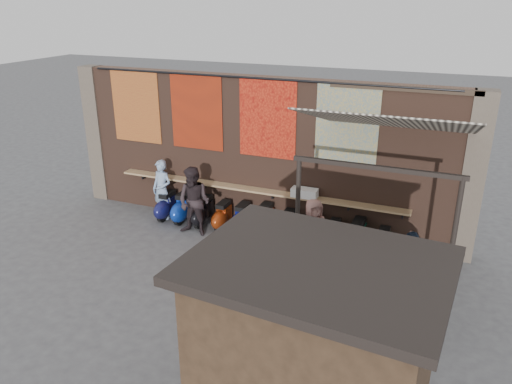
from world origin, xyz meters
TOP-DOWN VIEW (x-y plane):
  - ground at (0.00, 0.00)m, footprint 70.00×70.00m
  - brick_wall at (0.00, 2.70)m, footprint 10.00×0.40m
  - pier_left at (-5.20, 2.70)m, footprint 0.50×0.50m
  - pier_right at (5.20, 2.70)m, footprint 0.50×0.50m
  - eating_counter at (0.00, 2.33)m, footprint 8.00×0.32m
  - shelf_box at (1.38, 2.30)m, footprint 0.66×0.30m
  - tapestry_redgold at (-3.60, 2.48)m, footprint 1.50×0.02m
  - tapestry_sun at (-1.70, 2.48)m, footprint 1.50×0.02m
  - tapestry_orange at (0.30, 2.48)m, footprint 1.50×0.02m
  - tapestry_multi at (2.30, 2.48)m, footprint 1.50×0.02m
  - hang_rail at (0.00, 2.47)m, footprint 9.50×0.06m
  - scooter_stool_0 at (-2.52, 1.99)m, footprint 0.36×0.80m
  - scooter_stool_1 at (-1.97, 2.00)m, footprint 0.39×0.86m
  - scooter_stool_2 at (-1.37, 2.00)m, footprint 0.37×0.82m
  - scooter_stool_3 at (-0.79, 2.01)m, footprint 0.34×0.75m
  - scooter_stool_4 at (-0.22, 1.99)m, footprint 0.36×0.80m
  - scooter_stool_5 at (0.40, 2.02)m, footprint 0.38×0.85m
  - scooter_stool_6 at (1.05, 2.01)m, footprint 0.36×0.80m
  - scooter_stool_7 at (1.68, 2.04)m, footprint 0.38×0.85m
  - scooter_stool_8 at (2.24, 2.02)m, footprint 0.33×0.73m
  - scooter_stool_9 at (2.83, 2.04)m, footprint 0.38×0.85m
  - scooter_stool_10 at (3.45, 1.96)m, footprint 0.34×0.75m
  - diner_left at (-2.62, 1.99)m, footprint 0.68×0.51m
  - diner_right at (-1.29, 1.40)m, footprint 0.91×0.72m
  - shopper_navy at (4.22, 0.18)m, footprint 1.00×0.89m
  - shopper_grey at (3.91, -0.86)m, footprint 1.25×1.07m
  - shopper_tan at (1.94, 1.19)m, footprint 0.90×0.87m
  - market_stall at (3.41, -4.00)m, footprint 2.81×2.21m
  - stall_roof at (3.41, -4.00)m, footprint 3.16×2.53m
  - stall_sign at (3.49, -2.98)m, footprint 1.20×0.14m
  - stall_shelf at (3.49, -2.98)m, footprint 2.20×0.29m
  - awning_canvas at (3.50, 0.90)m, footprint 3.20×3.28m
  - awning_ledger at (3.50, 2.49)m, footprint 3.30×0.08m
  - awning_header at (3.50, -0.60)m, footprint 3.00×0.08m
  - awning_post_left at (2.10, -0.60)m, footprint 0.09×0.09m
  - awning_post_right at (4.90, -0.60)m, footprint 0.09×0.09m

SIDE VIEW (x-z plane):
  - ground at x=0.00m, z-range 0.00..0.00m
  - scooter_stool_8 at x=2.24m, z-range 0.00..0.69m
  - scooter_stool_10 at x=3.45m, z-range 0.00..0.71m
  - scooter_stool_3 at x=-0.79m, z-range 0.00..0.72m
  - scooter_stool_6 at x=1.05m, z-range 0.00..0.76m
  - scooter_stool_0 at x=-2.52m, z-range 0.00..0.76m
  - scooter_stool_4 at x=-0.22m, z-range 0.00..0.76m
  - scooter_stool_2 at x=-1.37m, z-range 0.00..0.78m
  - scooter_stool_7 at x=1.68m, z-range 0.00..0.80m
  - scooter_stool_9 at x=2.83m, z-range 0.00..0.81m
  - scooter_stool_5 at x=0.40m, z-range 0.00..0.81m
  - scooter_stool_1 at x=-1.97m, z-range 0.00..0.82m
  - shopper_tan at x=1.94m, z-range 0.00..1.56m
  - shopper_navy at x=4.22m, z-range 0.00..1.62m
  - shopper_grey at x=3.91m, z-range 0.00..1.67m
  - diner_left at x=-2.62m, z-range 0.00..1.69m
  - diner_right at x=-1.29m, z-range 0.00..1.84m
  - stall_shelf at x=3.49m, z-range 1.02..1.08m
  - eating_counter at x=0.00m, z-range 1.08..1.12m
  - shelf_box at x=1.38m, z-range 1.12..1.35m
  - market_stall at x=3.41m, z-range 0.00..2.88m
  - awning_post_left at x=2.10m, z-range 0.00..3.10m
  - awning_post_right at x=4.90m, z-range 0.00..3.10m
  - brick_wall at x=0.00m, z-range 0.00..4.00m
  - pier_left at x=-5.20m, z-range 0.00..4.00m
  - pier_right at x=5.20m, z-range 0.00..4.00m
  - stall_sign at x=3.49m, z-range 1.84..2.34m
  - stall_roof at x=3.41m, z-range 2.88..3.00m
  - tapestry_redgold at x=-3.60m, z-range 2.00..4.00m
  - tapestry_sun at x=-1.70m, z-range 2.00..4.00m
  - tapestry_orange at x=0.30m, z-range 2.00..4.00m
  - tapestry_multi at x=2.30m, z-range 2.00..4.00m
  - awning_header at x=3.50m, z-range 3.04..3.12m
  - awning_canvas at x=3.50m, z-range 3.07..4.03m
  - awning_ledger at x=3.50m, z-range 3.89..4.01m
  - hang_rail at x=0.00m, z-range 3.95..4.01m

